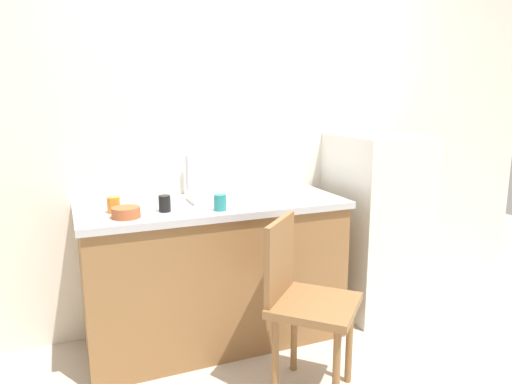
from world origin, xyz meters
TOP-DOWN VIEW (x-y plane):
  - ground_plane at (0.00, 0.00)m, footprint 8.00×8.00m
  - back_wall at (0.00, 1.00)m, footprint 4.80×0.10m
  - cabinet_base at (-0.40, 0.65)m, footprint 1.51×0.60m
  - countertop at (-0.40, 0.65)m, footprint 1.55×0.64m
  - faucet at (-0.48, 0.90)m, footprint 0.02×0.02m
  - refrigerator at (0.77, 0.65)m, footprint 0.53×0.60m
  - chair at (-0.15, -0.01)m, footprint 0.57×0.57m
  - dish_tray at (-0.39, 0.69)m, footprint 0.28×0.20m
  - terracotta_bowl at (-0.92, 0.48)m, footprint 0.14×0.14m
  - cup_black at (-0.71, 0.53)m, footprint 0.06×0.06m
  - cup_teal at (-0.42, 0.44)m, footprint 0.07×0.07m
  - cup_orange at (-0.97, 0.61)m, footprint 0.07×0.07m

SIDE VIEW (x-z plane):
  - ground_plane at x=0.00m, z-range 0.00..0.00m
  - cabinet_base at x=-0.40m, z-range 0.00..0.83m
  - chair at x=-0.15m, z-range 0.05..0.94m
  - refrigerator at x=0.77m, z-range 0.00..1.22m
  - countertop at x=-0.40m, z-range 0.83..0.87m
  - dish_tray at x=-0.39m, z-range 0.87..0.92m
  - terracotta_bowl at x=-0.92m, z-range 0.87..0.92m
  - cup_orange at x=-0.97m, z-range 0.87..0.95m
  - cup_black at x=-0.71m, z-range 0.87..0.96m
  - cup_teal at x=-0.42m, z-range 0.87..0.96m
  - faucet at x=-0.48m, z-range 0.87..1.12m
  - back_wall at x=0.00m, z-range 0.00..2.43m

